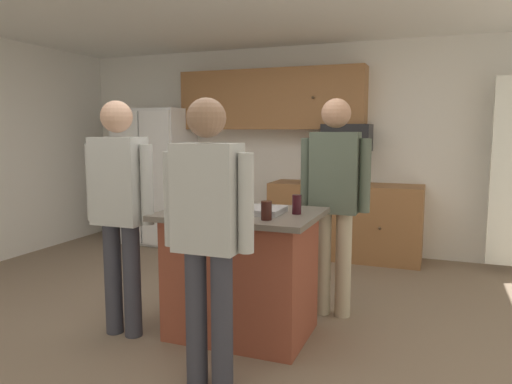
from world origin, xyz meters
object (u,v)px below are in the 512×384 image
Objects in this scene: microwave_over_range at (347,138)px; person_guest_by_door at (208,224)px; glass_short_whisky at (266,211)px; glass_pilsner at (191,203)px; person_guest_left at (335,191)px; glass_stout_tall at (206,200)px; person_host_foreground at (120,202)px; glass_dark_ale at (297,204)px; tumbler_amber at (187,201)px; refrigerator at (155,176)px; serving_tray at (253,210)px; kitchen_island at (242,272)px; mug_ceramic_white at (206,201)px.

microwave_over_range is 0.33× the size of person_guest_by_door.
glass_pilsner reaches higher than glass_short_whisky.
person_guest_left reaches higher than glass_stout_tall.
person_host_foreground is 10.37× the size of glass_stout_tall.
tumbler_amber reaches higher than glass_dark_ale.
person_guest_by_door is 0.86m from glass_dark_ale.
person_guest_left is at bearing 45.58° from glass_pilsner.
serving_tray is (2.39, -2.41, 0.05)m from refrigerator.
glass_short_whisky is 0.82× the size of tumbler_amber.
kitchen_island is at bearing 0.00° from person_guest_by_door.
person_host_foreground is at bearing -175.72° from glass_short_whisky.
glass_pilsner is (-0.85, -0.86, -0.02)m from person_guest_left.
microwave_over_range is 1.96m from person_guest_left.
person_host_foreground reaches higher than mug_ceramic_white.
glass_pilsner is (-0.57, -0.00, 0.02)m from glass_short_whisky.
tumbler_amber is at bearing -165.90° from glass_dark_ale.
microwave_over_range is 2.71m from glass_stout_tall.
refrigerator is at bearing 129.29° from glass_stout_tall.
microwave_over_range reaches higher than glass_short_whisky.
glass_stout_tall is at bearing -164.69° from serving_tray.
person_host_foreground is 11.28× the size of tumbler_amber.
serving_tray is at bearing -94.83° from microwave_over_range.
glass_stout_tall is at bearing -0.98° from person_host_foreground.
glass_stout_tall reaches higher than glass_dark_ale.
person_guest_left is at bearing -26.41° from person_guest_by_door.
mug_ceramic_white is at bearing 162.97° from kitchen_island.
person_guest_by_door is 0.65m from glass_pilsner.
refrigerator is at bearing 29.01° from person_guest_by_door.
person_guest_by_door is 1.45m from person_guest_left.
refrigerator is at bearing 130.27° from mug_ceramic_white.
person_guest_left is (0.25, -1.91, -0.41)m from microwave_over_range.
glass_pilsner is at bearing -52.86° from refrigerator.
person_guest_left reaches higher than mug_ceramic_white.
refrigerator is 14.18× the size of mug_ceramic_white.
person_guest_by_door is 11.10× the size of tumbler_amber.
glass_dark_ale is (0.41, 0.04, 0.53)m from kitchen_island.
glass_pilsner is (-0.59, -2.77, -0.43)m from microwave_over_range.
glass_stout_tall is at bearing 164.66° from glass_short_whisky.
glass_dark_ale is at bearing -5.17° from mug_ceramic_white.
refrigerator reaches higher than glass_dark_ale.
mug_ceramic_white is (-0.46, 0.87, -0.01)m from person_guest_by_door.
glass_pilsner is at bearing -157.32° from glass_dark_ale.
refrigerator is 11.78× the size of tumbler_amber.
person_guest_by_door is at bearing -46.75° from person_host_foreground.
glass_short_whisky is 0.29× the size of serving_tray.
person_guest_by_door is 12.36× the size of glass_dark_ale.
refrigerator is 3.00m from mug_ceramic_white.
glass_pilsner reaches higher than mug_ceramic_white.
refrigerator is at bearing 96.11° from person_host_foreground.
mug_ceramic_white is 0.27m from tumbler_amber.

